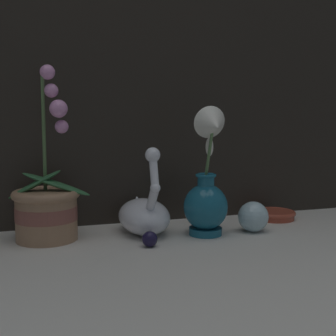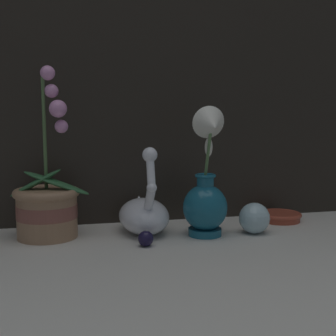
{
  "view_description": "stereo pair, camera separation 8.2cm",
  "coord_description": "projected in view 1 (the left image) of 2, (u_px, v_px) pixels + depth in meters",
  "views": [
    {
      "loc": [
        -0.35,
        -0.93,
        0.29
      ],
      "look_at": [
        -0.03,
        0.13,
        0.16
      ],
      "focal_mm": 50.0,
      "sensor_mm": 36.0,
      "label": 1
    },
    {
      "loc": [
        -0.27,
        -0.96,
        0.29
      ],
      "look_at": [
        -0.03,
        0.13,
        0.16
      ],
      "focal_mm": 50.0,
      "sensor_mm": 36.0,
      "label": 2
    }
  ],
  "objects": [
    {
      "name": "swan_figurine",
      "position": [
        144.0,
        214.0,
        1.12
      ],
      "size": [
        0.12,
        0.22,
        0.21
      ],
      "color": "white",
      "rests_on": "ground_plane"
    },
    {
      "name": "glass_bauble",
      "position": [
        150.0,
        239.0,
        1.01
      ],
      "size": [
        0.03,
        0.03,
        0.03
      ],
      "color": "#191433",
      "rests_on": "ground_plane"
    },
    {
      "name": "orchid_potted_plant",
      "position": [
        47.0,
        206.0,
        1.06
      ],
      "size": [
        0.19,
        0.15,
        0.39
      ],
      "color": "#9E7556",
      "rests_on": "ground_plane"
    },
    {
      "name": "glass_sphere",
      "position": [
        253.0,
        217.0,
        1.14
      ],
      "size": [
        0.07,
        0.07,
        0.07
      ],
      "color": "silver",
      "rests_on": "ground_plane"
    },
    {
      "name": "ground_plane",
      "position": [
        196.0,
        246.0,
        1.02
      ],
      "size": [
        2.8,
        2.8,
        0.0
      ],
      "primitive_type": "plane",
      "color": "beige"
    },
    {
      "name": "amber_dish",
      "position": [
        274.0,
        214.0,
        1.28
      ],
      "size": [
        0.12,
        0.12,
        0.02
      ],
      "color": "#A8422D",
      "rests_on": "ground_plane"
    },
    {
      "name": "blue_vase",
      "position": [
        207.0,
        193.0,
        1.1
      ],
      "size": [
        0.11,
        0.13,
        0.3
      ],
      "color": "#195B75",
      "rests_on": "ground_plane"
    }
  ]
}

